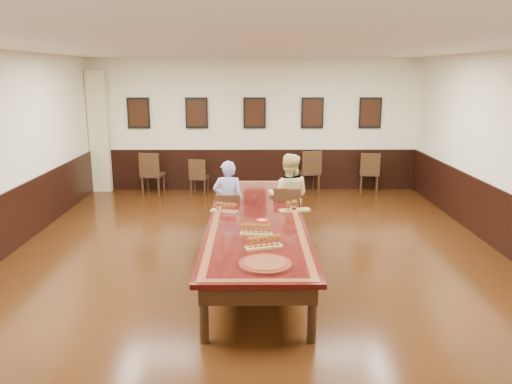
{
  "coord_description": "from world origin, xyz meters",
  "views": [
    {
      "loc": [
        -0.06,
        -7.2,
        2.85
      ],
      "look_at": [
        0.0,
        0.5,
        1.0
      ],
      "focal_mm": 35.0,
      "sensor_mm": 36.0,
      "label": 1
    }
  ],
  "objects_px": {
    "chair_woman": "(288,213)",
    "spare_chair_b": "(199,176)",
    "spare_chair_a": "(153,173)",
    "spare_chair_d": "(369,172)",
    "carved_platter": "(265,264)",
    "person_woman": "(289,197)",
    "chair_man": "(228,218)",
    "spare_chair_c": "(309,171)",
    "person_man": "(228,201)",
    "conference_table": "(256,225)"
  },
  "relations": [
    {
      "from": "spare_chair_b",
      "to": "spare_chair_c",
      "type": "distance_m",
      "value": 2.65
    },
    {
      "from": "spare_chair_a",
      "to": "person_woman",
      "type": "bearing_deg",
      "value": 140.03
    },
    {
      "from": "chair_man",
      "to": "spare_chair_b",
      "type": "bearing_deg",
      "value": -77.22
    },
    {
      "from": "spare_chair_c",
      "to": "person_woman",
      "type": "bearing_deg",
      "value": 65.18
    },
    {
      "from": "carved_platter",
      "to": "chair_woman",
      "type": "bearing_deg",
      "value": 81.3
    },
    {
      "from": "chair_woman",
      "to": "spare_chair_c",
      "type": "relative_size",
      "value": 0.94
    },
    {
      "from": "chair_man",
      "to": "chair_woman",
      "type": "height_order",
      "value": "chair_woman"
    },
    {
      "from": "chair_woman",
      "to": "person_man",
      "type": "distance_m",
      "value": 1.05
    },
    {
      "from": "chair_man",
      "to": "carved_platter",
      "type": "xyz_separation_m",
      "value": [
        0.55,
        -2.95,
        0.33
      ]
    },
    {
      "from": "chair_man",
      "to": "carved_platter",
      "type": "relative_size",
      "value": 1.17
    },
    {
      "from": "spare_chair_c",
      "to": "spare_chair_d",
      "type": "relative_size",
      "value": 1.05
    },
    {
      "from": "spare_chair_a",
      "to": "person_woman",
      "type": "xyz_separation_m",
      "value": [
        3.0,
        -3.3,
        0.24
      ]
    },
    {
      "from": "spare_chair_b",
      "to": "spare_chair_d",
      "type": "distance_m",
      "value": 4.13
    },
    {
      "from": "spare_chair_c",
      "to": "spare_chair_d",
      "type": "bearing_deg",
      "value": 166.74
    },
    {
      "from": "spare_chair_b",
      "to": "conference_table",
      "type": "distance_m",
      "value": 4.68
    },
    {
      "from": "spare_chair_b",
      "to": "person_woman",
      "type": "bearing_deg",
      "value": 128.87
    },
    {
      "from": "spare_chair_b",
      "to": "person_woman",
      "type": "xyz_separation_m",
      "value": [
        1.89,
        -3.32,
        0.32
      ]
    },
    {
      "from": "chair_man",
      "to": "spare_chair_d",
      "type": "xyz_separation_m",
      "value": [
        3.27,
        3.76,
        0.05
      ]
    },
    {
      "from": "person_man",
      "to": "carved_platter",
      "type": "height_order",
      "value": "person_man"
    },
    {
      "from": "chair_woman",
      "to": "spare_chair_d",
      "type": "xyz_separation_m",
      "value": [
        2.25,
        3.64,
        0.01
      ]
    },
    {
      "from": "chair_woman",
      "to": "conference_table",
      "type": "xyz_separation_m",
      "value": [
        -0.55,
        -1.07,
        0.13
      ]
    },
    {
      "from": "person_woman",
      "to": "conference_table",
      "type": "distance_m",
      "value": 1.31
    },
    {
      "from": "chair_woman",
      "to": "spare_chair_b",
      "type": "height_order",
      "value": "chair_woman"
    },
    {
      "from": "chair_woman",
      "to": "spare_chair_d",
      "type": "bearing_deg",
      "value": -112.59
    },
    {
      "from": "person_woman",
      "to": "chair_man",
      "type": "bearing_deg",
      "value": 20.97
    },
    {
      "from": "conference_table",
      "to": "carved_platter",
      "type": "bearing_deg",
      "value": -87.6
    },
    {
      "from": "spare_chair_c",
      "to": "spare_chair_a",
      "type": "bearing_deg",
      "value": -9.25
    },
    {
      "from": "chair_woman",
      "to": "person_woman",
      "type": "height_order",
      "value": "person_woman"
    },
    {
      "from": "spare_chair_b",
      "to": "person_man",
      "type": "height_order",
      "value": "person_man"
    },
    {
      "from": "chair_man",
      "to": "spare_chair_d",
      "type": "relative_size",
      "value": 0.91
    },
    {
      "from": "chair_man",
      "to": "spare_chair_a",
      "type": "distance_m",
      "value": 4.03
    },
    {
      "from": "spare_chair_d",
      "to": "carved_platter",
      "type": "height_order",
      "value": "spare_chair_d"
    },
    {
      "from": "chair_woman",
      "to": "spare_chair_a",
      "type": "bearing_deg",
      "value": -39.65
    },
    {
      "from": "chair_woman",
      "to": "spare_chair_b",
      "type": "relative_size",
      "value": 1.12
    },
    {
      "from": "person_woman",
      "to": "conference_table",
      "type": "xyz_separation_m",
      "value": [
        -0.57,
        -1.17,
        -0.14
      ]
    },
    {
      "from": "spare_chair_c",
      "to": "carved_platter",
      "type": "xyz_separation_m",
      "value": [
        -1.23,
        -6.71,
        0.26
      ]
    },
    {
      "from": "person_man",
      "to": "person_woman",
      "type": "xyz_separation_m",
      "value": [
        1.04,
        0.12,
        0.05
      ]
    },
    {
      "from": "chair_woman",
      "to": "spare_chair_d",
      "type": "relative_size",
      "value": 0.99
    },
    {
      "from": "spare_chair_b",
      "to": "person_man",
      "type": "bearing_deg",
      "value": 113.08
    },
    {
      "from": "chair_woman",
      "to": "spare_chair_a",
      "type": "relative_size",
      "value": 0.94
    },
    {
      "from": "spare_chair_c",
      "to": "person_man",
      "type": "distance_m",
      "value": 4.09
    },
    {
      "from": "spare_chair_d",
      "to": "person_woman",
      "type": "xyz_separation_m",
      "value": [
        -2.23,
        -3.54,
        0.27
      ]
    },
    {
      "from": "spare_chair_a",
      "to": "conference_table",
      "type": "bearing_deg",
      "value": 126.31
    },
    {
      "from": "person_woman",
      "to": "conference_table",
      "type": "height_order",
      "value": "person_woman"
    },
    {
      "from": "person_woman",
      "to": "carved_platter",
      "type": "height_order",
      "value": "person_woman"
    },
    {
      "from": "carved_platter",
      "to": "person_man",
      "type": "bearing_deg",
      "value": 100.33
    },
    {
      "from": "spare_chair_a",
      "to": "person_woman",
      "type": "relative_size",
      "value": 0.68
    },
    {
      "from": "chair_man",
      "to": "spare_chair_b",
      "type": "distance_m",
      "value": 3.64
    },
    {
      "from": "person_man",
      "to": "conference_table",
      "type": "relative_size",
      "value": 0.28
    },
    {
      "from": "chair_woman",
      "to": "carved_platter",
      "type": "bearing_deg",
      "value": 90.38
    }
  ]
}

